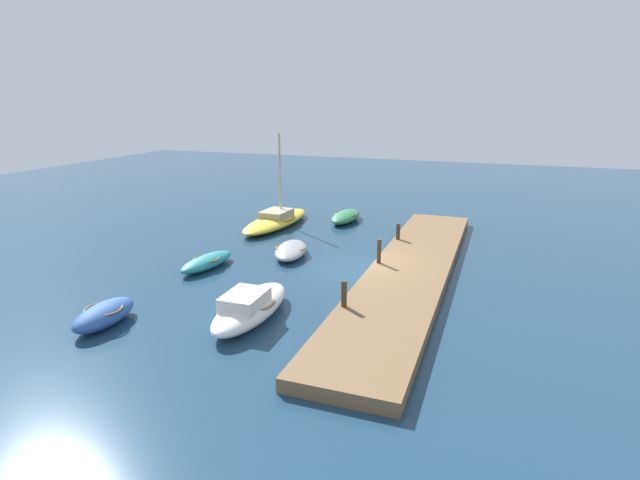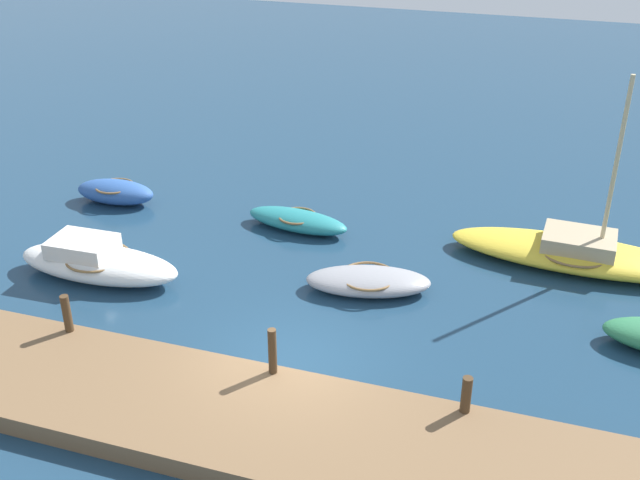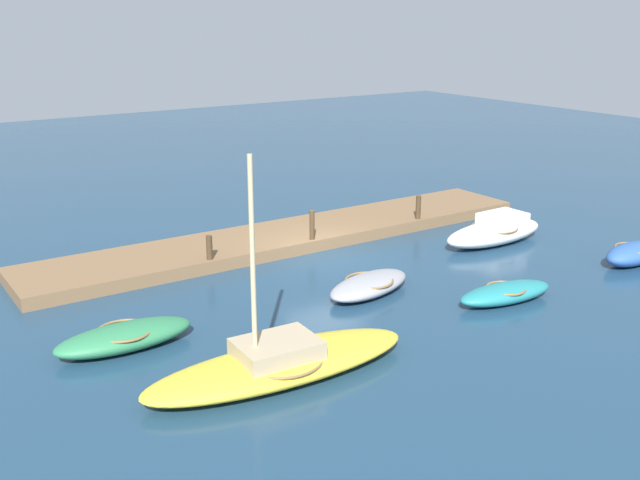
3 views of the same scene
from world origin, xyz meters
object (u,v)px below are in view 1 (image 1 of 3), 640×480
Objects in this scene: mooring_post_west at (344,294)px; rowboat_grey at (291,250)px; mooring_post_mid_west at (379,251)px; rowboat_green at (346,216)px; rowboat_teal at (207,262)px; motorboat_white at (250,306)px; dinghy_blue at (104,314)px; mooring_post_mid_east at (398,231)px; sailboat_yellow at (276,220)px.

rowboat_grey is at bearing 37.60° from mooring_post_west.
mooring_post_mid_west is at bearing -115.05° from rowboat_grey.
rowboat_teal is at bearing 163.47° from rowboat_green.
rowboat_grey is at bearing -36.80° from rowboat_teal.
mooring_post_mid_west is (-0.90, -4.62, 0.70)m from rowboat_grey.
motorboat_white is 4.92m from dinghy_blue.
rowboat_teal is at bearing 45.15° from motorboat_white.
rowboat_teal is at bearing 68.17° from mooring_post_west.
mooring_post_mid_east is (-4.48, -4.21, 0.52)m from rowboat_green.
motorboat_white is 7.03m from mooring_post_mid_west.
sailboat_yellow is at bearing 9.09° from rowboat_teal.
sailboat_yellow is at bearing 125.82° from rowboat_green.
mooring_post_west is (-6.00, -4.62, 0.62)m from rowboat_grey.
mooring_post_mid_west reaches higher than motorboat_white.
rowboat_grey is 4.32× the size of mooring_post_mid_east.
mooring_post_mid_west is at bearing 0.00° from mooring_post_west.
mooring_post_mid_west is (8.45, -7.47, 0.60)m from dinghy_blue.
sailboat_yellow is 2.58× the size of dinghy_blue.
motorboat_white is (-12.36, -4.76, 0.08)m from sailboat_yellow.
mooring_post_mid_east is at bearing -69.15° from rowboat_grey.
mooring_post_mid_west is (-8.60, -4.21, 0.66)m from rowboat_green.
rowboat_teal is 9.74m from mooring_post_mid_east.
rowboat_teal is at bearing 122.37° from rowboat_grey.
rowboat_green reaches higher than rowboat_grey.
mooring_post_mid_west is at bearing -27.04° from motorboat_white.
motorboat_white is at bearing -126.72° from rowboat_teal.
rowboat_grey is 1.31× the size of dinghy_blue.
rowboat_green is 7.71m from rowboat_grey.
rowboat_teal is at bearing -2.53° from dinghy_blue.
mooring_post_west is at bearing -162.48° from rowboat_green.
motorboat_white is 5.71× the size of mooring_post_mid_east.
dinghy_blue is at bearing 114.20° from mooring_post_west.
rowboat_grey is 7.59m from mooring_post_west.
mooring_post_mid_west is (-6.05, -7.80, 0.60)m from sailboat_yellow.
sailboat_yellow reaches higher than mooring_post_west.
mooring_post_mid_west reaches higher than mooring_post_west.
rowboat_green is 9.60m from mooring_post_mid_west.
mooring_post_mid_west is (5.10, 0.00, 0.07)m from mooring_post_west.
dinghy_blue is at bearing 149.28° from mooring_post_mid_east.
mooring_post_west is at bearing -142.10° from sailboat_yellow.
rowboat_grey is at bearing 11.01° from motorboat_white.
dinghy_blue is at bearing 149.02° from rowboat_grey.
motorboat_white reaches higher than rowboat_grey.
rowboat_green is 11.19m from rowboat_teal.
sailboat_yellow is at bearing 52.21° from mooring_post_mid_west.
mooring_post_west is at bearing 180.00° from mooring_post_mid_west.
rowboat_green is at bearing 26.09° from mooring_post_mid_west.
rowboat_green is at bearing 3.16° from motorboat_white.
rowboat_teal is 7.80m from mooring_post_mid_west.
dinghy_blue is at bearing 138.54° from mooring_post_mid_west.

